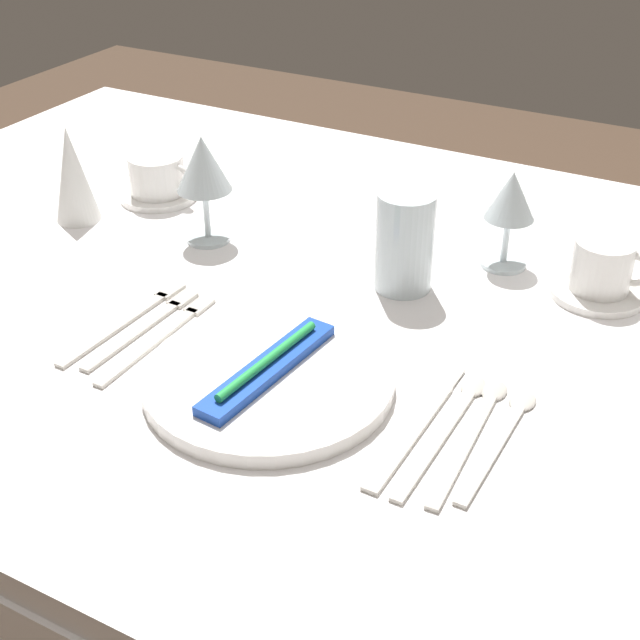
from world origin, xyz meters
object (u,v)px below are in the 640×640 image
at_px(fork_outer, 162,335).
at_px(spoon_tea, 505,429).
at_px(toothbrush_package, 268,367).
at_px(spoon_dessert, 476,424).
at_px(spoon_soup, 452,419).
at_px(wine_glass_right, 511,201).
at_px(drink_tumbler, 404,248).
at_px(wine_glass_left, 203,168).
at_px(coffee_cup_left, 604,265).
at_px(dinner_plate, 269,379).
at_px(napkin_folded, 73,174).
at_px(dinner_knife, 416,428).
at_px(fork_inner, 147,325).
at_px(fork_salad, 129,318).
at_px(coffee_cup_far, 158,174).

relative_size(fork_outer, spoon_tea, 1.06).
bearing_deg(fork_outer, toothbrush_package, -8.34).
relative_size(toothbrush_package, spoon_dessert, 0.94).
bearing_deg(toothbrush_package, spoon_soup, 10.53).
relative_size(wine_glass_right, drink_tumbler, 1.03).
relative_size(wine_glass_left, wine_glass_right, 1.15).
bearing_deg(coffee_cup_left, spoon_dessert, -98.16).
bearing_deg(toothbrush_package, spoon_dessert, 10.57).
xyz_separation_m(dinner_plate, spoon_dessert, (0.23, 0.04, -0.01)).
bearing_deg(spoon_soup, napkin_folded, 164.21).
height_order(dinner_plate, coffee_cup_left, coffee_cup_left).
distance_m(coffee_cup_left, wine_glass_left, 0.55).
distance_m(dinner_knife, spoon_soup, 0.04).
distance_m(fork_inner, fork_salad, 0.03).
bearing_deg(napkin_folded, fork_outer, -33.39).
relative_size(fork_inner, spoon_soup, 0.90).
bearing_deg(coffee_cup_left, drink_tumbler, -156.73).
distance_m(wine_glass_left, drink_tumbler, 0.31).
bearing_deg(wine_glass_left, dinner_plate, -45.21).
distance_m(fork_outer, wine_glass_right, 0.49).
height_order(coffee_cup_left, wine_glass_left, wine_glass_left).
height_order(spoon_tea, wine_glass_left, wine_glass_left).
bearing_deg(coffee_cup_far, napkin_folded, -116.78).
bearing_deg(fork_inner, coffee_cup_far, 124.75).
bearing_deg(napkin_folded, coffee_cup_left, 10.96).
bearing_deg(fork_outer, dinner_knife, -2.99).
bearing_deg(wine_glass_right, drink_tumbler, -129.03).
relative_size(fork_inner, coffee_cup_far, 1.88).
height_order(fork_outer, wine_glass_right, wine_glass_right).
xyz_separation_m(fork_outer, coffee_cup_left, (0.44, 0.35, 0.04)).
distance_m(toothbrush_package, coffee_cup_left, 0.46).
bearing_deg(spoon_dessert, dinner_knife, -146.05).
bearing_deg(drink_tumbler, napkin_folded, -175.06).
relative_size(dinner_plate, fork_outer, 1.30).
relative_size(spoon_soup, coffee_cup_far, 2.09).
height_order(dinner_knife, coffee_cup_left, coffee_cup_left).
bearing_deg(spoon_tea, dinner_knife, -153.34).
xyz_separation_m(fork_inner, drink_tumbler, (0.24, 0.24, 0.06)).
bearing_deg(drink_tumbler, toothbrush_package, -98.51).
xyz_separation_m(spoon_tea, drink_tumbler, (-0.22, 0.23, 0.06)).
bearing_deg(spoon_tea, wine_glass_left, 157.36).
relative_size(toothbrush_package, wine_glass_right, 1.55).
height_order(dinner_knife, wine_glass_left, wine_glass_left).
xyz_separation_m(fork_inner, wine_glass_right, (0.33, 0.36, 0.09)).
bearing_deg(napkin_folded, spoon_soup, -15.79).
bearing_deg(dinner_plate, fork_salad, 171.13).
xyz_separation_m(coffee_cup_left, coffee_cup_far, (-0.69, -0.02, -0.00)).
xyz_separation_m(spoon_dessert, spoon_tea, (0.03, 0.01, 0.00)).
bearing_deg(dinner_plate, spoon_tea, 10.60).
relative_size(spoon_dessert, napkin_folded, 1.54).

